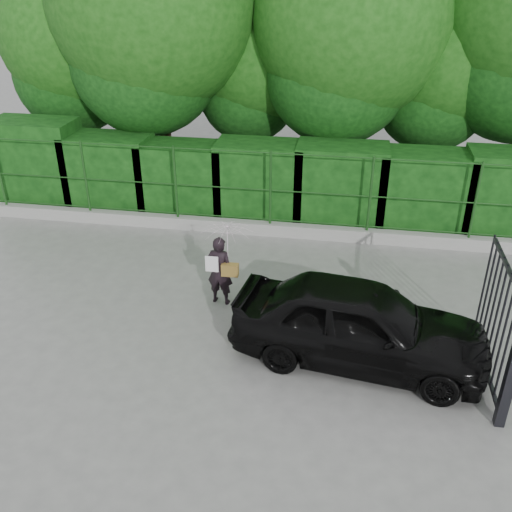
# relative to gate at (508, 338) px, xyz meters

# --- Properties ---
(ground) EXTENTS (80.00, 80.00, 0.00)m
(ground) POSITION_rel_gate_xyz_m (-4.60, 0.72, -1.19)
(ground) COLOR gray
(kerb) EXTENTS (14.00, 0.25, 0.30)m
(kerb) POSITION_rel_gate_xyz_m (-4.60, 5.22, -1.04)
(kerb) COLOR #9E9E99
(kerb) RESTS_ON ground
(fence) EXTENTS (14.13, 0.06, 1.80)m
(fence) POSITION_rel_gate_xyz_m (-4.38, 5.22, 0.01)
(fence) COLOR #194316
(fence) RESTS_ON kerb
(hedge) EXTENTS (14.20, 1.20, 2.27)m
(hedge) POSITION_rel_gate_xyz_m (-4.67, 6.22, -0.18)
(hedge) COLOR black
(hedge) RESTS_ON ground
(trees) EXTENTS (17.10, 6.15, 8.08)m
(trees) POSITION_rel_gate_xyz_m (-3.46, 8.46, 3.43)
(trees) COLOR black
(trees) RESTS_ON ground
(gate) EXTENTS (0.22, 2.33, 2.36)m
(gate) POSITION_rel_gate_xyz_m (0.00, 0.00, 0.00)
(gate) COLOR black
(gate) RESTS_ON ground
(woman) EXTENTS (0.96, 0.98, 1.66)m
(woman) POSITION_rel_gate_xyz_m (-4.59, 2.11, -0.09)
(woman) COLOR black
(woman) RESTS_ON ground
(car) EXTENTS (4.37, 2.25, 1.42)m
(car) POSITION_rel_gate_xyz_m (-2.06, 0.73, -0.48)
(car) COLOR black
(car) RESTS_ON ground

